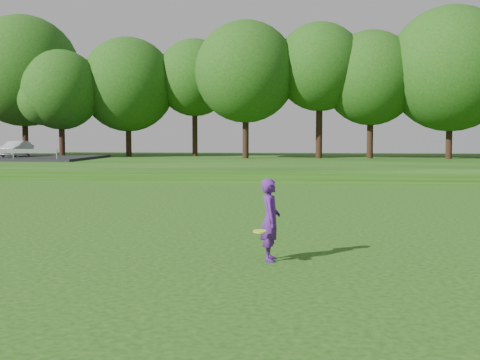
{
  "coord_description": "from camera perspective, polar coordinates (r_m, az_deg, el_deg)",
  "views": [
    {
      "loc": [
        3.72,
        -11.38,
        2.52
      ],
      "look_at": [
        2.16,
        4.46,
        1.3
      ],
      "focal_mm": 45.0,
      "sensor_mm": 36.0,
      "label": 1
    }
  ],
  "objects": [
    {
      "name": "berm",
      "position": [
        45.58,
        0.94,
        1.6
      ],
      "size": [
        130.0,
        30.0,
        0.6
      ],
      "primitive_type": "cube",
      "color": "#153E0B",
      "rests_on": "ground"
    },
    {
      "name": "woman",
      "position": [
        11.97,
        2.89,
        -3.79
      ],
      "size": [
        0.51,
        0.93,
        1.64
      ],
      "color": "#4F1B7C",
      "rests_on": "ground"
    },
    {
      "name": "treeline",
      "position": [
        49.83,
        1.34,
        10.82
      ],
      "size": [
        104.0,
        7.0,
        15.0
      ],
      "primitive_type": null,
      "color": "#19430F",
      "rests_on": "berm"
    },
    {
      "name": "ground",
      "position": [
        12.23,
        -12.32,
        -7.61
      ],
      "size": [
        140.0,
        140.0,
        0.0
      ],
      "primitive_type": "plane",
      "color": "#153E0B",
      "rests_on": "ground"
    },
    {
      "name": "walking_path",
      "position": [
        31.7,
        -1.13,
        -0.14
      ],
      "size": [
        130.0,
        1.6,
        0.04
      ],
      "primitive_type": "cube",
      "color": "gray",
      "rests_on": "ground"
    }
  ]
}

